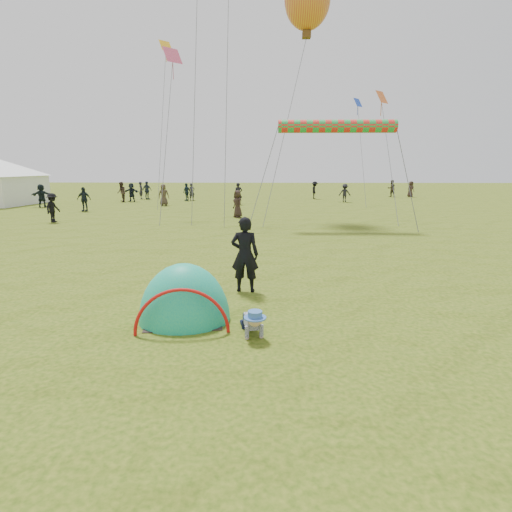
{
  "coord_description": "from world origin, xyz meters",
  "views": [
    {
      "loc": [
        1.08,
        -6.56,
        3.2
      ],
      "look_at": [
        0.84,
        3.1,
        1.0
      ],
      "focal_mm": 28.0,
      "sensor_mm": 36.0,
      "label": 1
    }
  ],
  "objects_px": {
    "standing_adult": "(245,255)",
    "balloon_kite": "(307,3)",
    "popup_tent": "(185,320)",
    "crawling_toddler": "(253,321)"
  },
  "relations": [
    {
      "from": "popup_tent",
      "to": "balloon_kite",
      "type": "xyz_separation_m",
      "value": [
        4.03,
        18.02,
        12.41
      ]
    },
    {
      "from": "popup_tent",
      "to": "balloon_kite",
      "type": "bearing_deg",
      "value": 70.65
    },
    {
      "from": "standing_adult",
      "to": "balloon_kite",
      "type": "relative_size",
      "value": 0.52
    },
    {
      "from": "crawling_toddler",
      "to": "balloon_kite",
      "type": "height_order",
      "value": "balloon_kite"
    },
    {
      "from": "popup_tent",
      "to": "standing_adult",
      "type": "height_order",
      "value": "standing_adult"
    },
    {
      "from": "popup_tent",
      "to": "balloon_kite",
      "type": "height_order",
      "value": "balloon_kite"
    },
    {
      "from": "popup_tent",
      "to": "standing_adult",
      "type": "bearing_deg",
      "value": 53.56
    },
    {
      "from": "standing_adult",
      "to": "balloon_kite",
      "type": "bearing_deg",
      "value": -96.47
    },
    {
      "from": "crawling_toddler",
      "to": "popup_tent",
      "type": "relative_size",
      "value": 0.31
    },
    {
      "from": "balloon_kite",
      "to": "popup_tent",
      "type": "bearing_deg",
      "value": -102.6
    }
  ]
}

